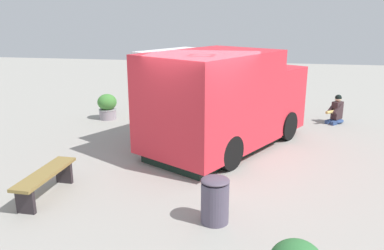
{
  "coord_description": "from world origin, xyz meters",
  "views": [
    {
      "loc": [
        8.38,
        1.33,
        3.36
      ],
      "look_at": [
        0.11,
        -0.19,
        0.96
      ],
      "focal_mm": 36.59,
      "sensor_mm": 36.0,
      "label": 1
    }
  ],
  "objects_px": {
    "planter_flowering_near": "(107,106)",
    "plaza_bench": "(46,178)",
    "person_customer": "(336,112)",
    "trash_bin": "(215,200)",
    "food_truck": "(225,102)"
  },
  "relations": [
    {
      "from": "planter_flowering_near",
      "to": "plaza_bench",
      "type": "xyz_separation_m",
      "value": [
        5.63,
        1.06,
        -0.06
      ]
    },
    {
      "from": "person_customer",
      "to": "trash_bin",
      "type": "bearing_deg",
      "value": -23.89
    },
    {
      "from": "food_truck",
      "to": "trash_bin",
      "type": "height_order",
      "value": "food_truck"
    },
    {
      "from": "food_truck",
      "to": "person_customer",
      "type": "relative_size",
      "value": 5.69
    },
    {
      "from": "planter_flowering_near",
      "to": "trash_bin",
      "type": "distance_m",
      "value": 7.38
    },
    {
      "from": "person_customer",
      "to": "planter_flowering_near",
      "type": "height_order",
      "value": "person_customer"
    },
    {
      "from": "plaza_bench",
      "to": "trash_bin",
      "type": "xyz_separation_m",
      "value": [
        0.36,
        3.25,
        0.03
      ]
    },
    {
      "from": "person_customer",
      "to": "plaza_bench",
      "type": "bearing_deg",
      "value": -44.17
    },
    {
      "from": "trash_bin",
      "to": "food_truck",
      "type": "bearing_deg",
      "value": -176.43
    },
    {
      "from": "food_truck",
      "to": "planter_flowering_near",
      "type": "height_order",
      "value": "food_truck"
    },
    {
      "from": "food_truck",
      "to": "planter_flowering_near",
      "type": "bearing_deg",
      "value": -117.6
    },
    {
      "from": "plaza_bench",
      "to": "trash_bin",
      "type": "distance_m",
      "value": 3.27
    },
    {
      "from": "trash_bin",
      "to": "planter_flowering_near",
      "type": "bearing_deg",
      "value": -144.21
    },
    {
      "from": "person_customer",
      "to": "trash_bin",
      "type": "relative_size",
      "value": 1.15
    },
    {
      "from": "planter_flowering_near",
      "to": "trash_bin",
      "type": "xyz_separation_m",
      "value": [
        5.99,
        4.32,
        -0.03
      ]
    }
  ]
}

